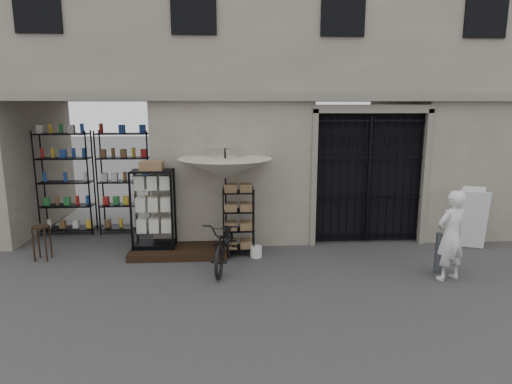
{
  "coord_description": "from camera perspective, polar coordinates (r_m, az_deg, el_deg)",
  "views": [
    {
      "loc": [
        -1.35,
        -7.06,
        3.03
      ],
      "look_at": [
        -0.8,
        1.4,
        1.35
      ],
      "focal_mm": 30.0,
      "sensor_mm": 36.0,
      "label": 1
    }
  ],
  "objects": [
    {
      "name": "ground",
      "position": [
        7.8,
        6.68,
        -11.73
      ],
      "size": [
        80.0,
        80.0,
        0.0
      ],
      "primitive_type": "plane",
      "color": "black",
      "rests_on": "ground"
    },
    {
      "name": "main_building",
      "position": [
        11.24,
        3.4,
        18.71
      ],
      "size": [
        14.0,
        4.0,
        9.0
      ],
      "primitive_type": "cube",
      "color": "gray",
      "rests_on": "ground"
    },
    {
      "name": "shop_recess",
      "position": [
        10.46,
        -21.21,
        2.04
      ],
      "size": [
        3.0,
        1.7,
        3.0
      ],
      "primitive_type": "cube",
      "color": "black",
      "rests_on": "ground"
    },
    {
      "name": "shop_shelving",
      "position": [
        10.99,
        -20.6,
        1.17
      ],
      "size": [
        2.7,
        0.5,
        2.5
      ],
      "primitive_type": "cube",
      "color": "black",
      "rests_on": "ground"
    },
    {
      "name": "iron_gate",
      "position": [
        9.95,
        14.49,
        2.01
      ],
      "size": [
        2.5,
        0.21,
        3.0
      ],
      "color": "black",
      "rests_on": "ground"
    },
    {
      "name": "step_platform",
      "position": [
        9.16,
        -10.19,
        -7.79
      ],
      "size": [
        2.0,
        0.9,
        0.15
      ],
      "primitive_type": "cube",
      "color": "black",
      "rests_on": "ground"
    },
    {
      "name": "display_cabinet",
      "position": [
        9.12,
        -13.48,
        -2.74
      ],
      "size": [
        0.9,
        0.65,
        1.76
      ],
      "rotation": [
        0.0,
        0.0,
        0.2
      ],
      "color": "black",
      "rests_on": "step_platform"
    },
    {
      "name": "wire_rack",
      "position": [
        8.9,
        -2.35,
        -4.02
      ],
      "size": [
        0.65,
        0.49,
        1.42
      ],
      "rotation": [
        0.0,
        0.0,
        0.08
      ],
      "color": "black",
      "rests_on": "ground"
    },
    {
      "name": "market_umbrella",
      "position": [
        8.65,
        -4.13,
        3.88
      ],
      "size": [
        1.9,
        1.93,
        2.68
      ],
      "rotation": [
        0.0,
        0.0,
        0.17
      ],
      "color": "black",
      "rests_on": "ground"
    },
    {
      "name": "white_bucket",
      "position": [
        8.88,
        0.01,
        -7.95
      ],
      "size": [
        0.27,
        0.27,
        0.23
      ],
      "primitive_type": "cylinder",
      "rotation": [
        0.0,
        0.0,
        0.14
      ],
      "color": "silver",
      "rests_on": "ground"
    },
    {
      "name": "bicycle",
      "position": [
        8.42,
        -4.08,
        -9.9
      ],
      "size": [
        0.79,
        1.06,
        1.85
      ],
      "primitive_type": "imported",
      "rotation": [
        0.0,
        0.0,
        -0.16
      ],
      "color": "black",
      "rests_on": "ground"
    },
    {
      "name": "wooden_stool",
      "position": [
        9.67,
        -26.64,
        -5.98
      ],
      "size": [
        0.41,
        0.41,
        0.7
      ],
      "rotation": [
        0.0,
        0.0,
        -0.26
      ],
      "color": "black",
      "rests_on": "ground"
    },
    {
      "name": "steel_bollard",
      "position": [
        8.66,
        23.2,
        -7.5
      ],
      "size": [
        0.17,
        0.17,
        0.77
      ],
      "primitive_type": "cylinder",
      "rotation": [
        0.0,
        0.0,
        0.27
      ],
      "color": "slate",
      "rests_on": "ground"
    },
    {
      "name": "shopkeeper",
      "position": [
        8.56,
        24.1,
        -10.55
      ],
      "size": [
        1.08,
        1.73,
        0.39
      ],
      "primitive_type": "imported",
      "rotation": [
        0.0,
        0.0,
        3.46
      ],
      "color": "silver",
      "rests_on": "ground"
    },
    {
      "name": "easel_sign",
      "position": [
        10.44,
        26.65,
        -3.09
      ],
      "size": [
        0.83,
        0.88,
        1.29
      ],
      "rotation": [
        0.0,
        0.0,
        -0.39
      ],
      "color": "silver",
      "rests_on": "ground"
    }
  ]
}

